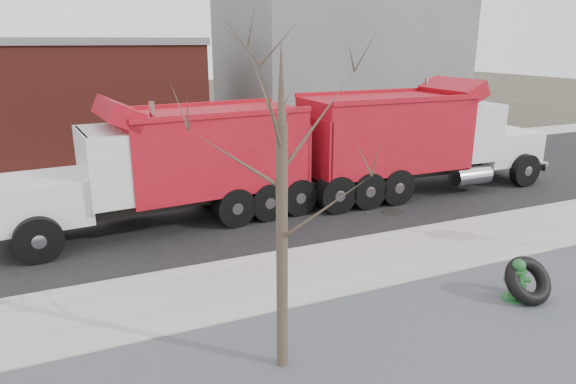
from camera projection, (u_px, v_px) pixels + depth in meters
name	position (u px, v px, depth m)	size (l,w,h in m)	color
ground	(364.00, 270.00, 11.97)	(120.00, 120.00, 0.00)	#383328
gravel_verge	(472.00, 348.00, 8.89)	(60.00, 5.00, 0.03)	slate
sidewalk	(359.00, 264.00, 12.18)	(60.00, 2.50, 0.06)	#9E9B93
curb	(333.00, 244.00, 13.31)	(60.00, 0.15, 0.11)	#9E9B93
road	(266.00, 197.00, 17.49)	(60.00, 9.40, 0.02)	black
far_sidewalk	(218.00, 162.00, 22.48)	(60.00, 2.00, 0.06)	#9E9B93
building_grey	(335.00, 60.00, 30.10)	(12.00, 10.00, 8.00)	gray
bare_tree	(282.00, 171.00, 7.51)	(3.20, 3.20, 5.20)	#382D23
fire_hydrant	(517.00, 282.00, 10.43)	(0.52, 0.51, 0.92)	#24602C
truck_tire	(528.00, 281.00, 10.41)	(1.08, 0.92, 0.98)	black
dump_truck_red_a	(415.00, 137.00, 17.68)	(9.55, 2.67, 3.83)	black
dump_truck_red_b	(175.00, 161.00, 14.48)	(8.78, 3.23, 3.66)	black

